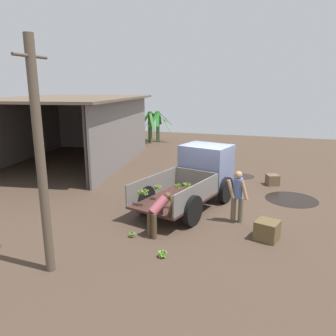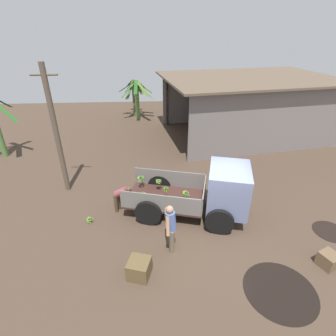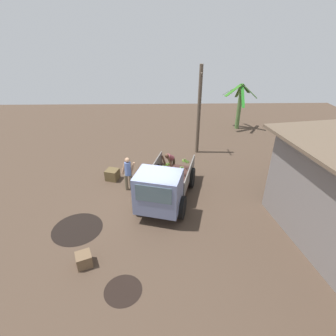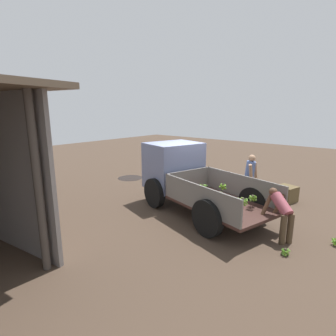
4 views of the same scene
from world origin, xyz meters
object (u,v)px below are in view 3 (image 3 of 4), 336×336
person_worker_loading (170,160)px  utility_pole (199,111)px  wooden_crate_1 (84,260)px  wooden_crate_0 (112,175)px  cargo_truck (162,189)px  banana_bunch_on_ground_0 (182,167)px  person_foreground_visitor (128,172)px  banana_bunch_on_ground_1 (160,161)px

person_worker_loading → utility_pole: bearing=177.6°
person_worker_loading → wooden_crate_1: size_ratio=2.50×
wooden_crate_0 → utility_pole: bearing=124.3°
person_worker_loading → wooden_crate_1: person_worker_loading is taller
person_worker_loading → cargo_truck: bearing=24.9°
utility_pole → wooden_crate_1: utility_pole is taller
utility_pole → banana_bunch_on_ground_0: (2.22, -1.11, -2.60)m
cargo_truck → person_foreground_visitor: (-1.70, -1.61, -0.14)m
person_worker_loading → banana_bunch_on_ground_1: bearing=-123.0°
person_foreground_visitor → banana_bunch_on_ground_0: size_ratio=7.77×
utility_pole → banana_bunch_on_ground_1: utility_pole is taller
banana_bunch_on_ground_1 → wooden_crate_1: bearing=-18.5°
wooden_crate_0 → cargo_truck: bearing=44.0°
cargo_truck → person_worker_loading: size_ratio=3.83×
person_foreground_visitor → wooden_crate_1: 4.83m
cargo_truck → banana_bunch_on_ground_0: (-3.75, 1.13, -0.99)m
cargo_truck → utility_pole: utility_pole is taller
person_worker_loading → wooden_crate_0: person_worker_loading is taller
banana_bunch_on_ground_0 → wooden_crate_0: bearing=-73.9°
wooden_crate_0 → wooden_crate_1: bearing=-0.4°
utility_pole → banana_bunch_on_ground_1: size_ratio=20.22×
utility_pole → banana_bunch_on_ground_1: bearing=-59.2°
banana_bunch_on_ground_0 → banana_bunch_on_ground_1: bearing=-124.1°
utility_pole → person_foreground_visitor: 6.02m
utility_pole → banana_bunch_on_ground_0: bearing=-26.5°
banana_bunch_on_ground_1 → banana_bunch_on_ground_0: bearing=55.9°
person_worker_loading → wooden_crate_1: bearing=6.6°
banana_bunch_on_ground_0 → wooden_crate_1: bearing=-29.2°
banana_bunch_on_ground_1 → utility_pole: bearing=120.8°
person_foreground_visitor → banana_bunch_on_ground_1: size_ratio=6.49×
wooden_crate_0 → person_worker_loading: bearing=103.3°
cargo_truck → wooden_crate_0: size_ratio=7.85×
wooden_crate_1 → banana_bunch_on_ground_0: bearing=150.8°
banana_bunch_on_ground_0 → wooden_crate_1: 7.70m
person_worker_loading → person_foreground_visitor: bearing=-18.2°
banana_bunch_on_ground_0 → wooden_crate_1: size_ratio=0.44×
wooden_crate_1 → person_foreground_visitor: bearing=167.8°
wooden_crate_0 → wooden_crate_1: 5.64m
banana_bunch_on_ground_0 → wooden_crate_1: (6.72, -3.76, 0.14)m
utility_pole → wooden_crate_0: (3.30, -4.83, -2.42)m
utility_pole → cargo_truck: bearing=-20.6°
cargo_truck → wooden_crate_0: cargo_truck is taller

